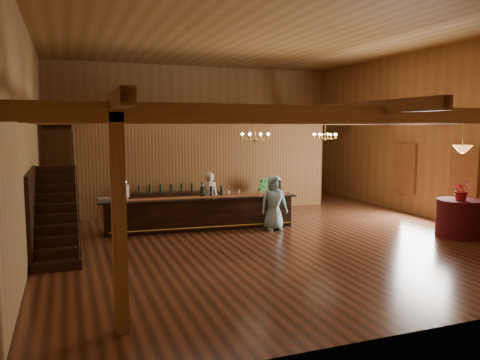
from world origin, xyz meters
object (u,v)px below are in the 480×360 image
object	(u,v)px
bartender	(209,198)
tasting_bar	(201,213)
backbar_shelf	(177,204)
chandelier_right	(325,136)
raffle_drum	(277,189)
floor_plant	(261,194)
round_table	(459,218)
guest	(274,203)
staff_second	(119,204)
pendant_lamp	(463,149)
beverage_dispenser	(124,190)
chandelier_left	(255,136)

from	to	relation	value
bartender	tasting_bar	bearing A→B (deg)	68.36
backbar_shelf	chandelier_right	distance (m)	5.51
raffle_drum	floor_plant	size ratio (longest dim) A/B	0.28
raffle_drum	bartender	world-z (taller)	bartender
tasting_bar	round_table	bearing A→B (deg)	-22.88
guest	staff_second	bearing A→B (deg)	166.71
floor_plant	bartender	bearing A→B (deg)	-149.14
chandelier_right	guest	distance (m)	3.63
guest	round_table	bearing A→B (deg)	-25.03
backbar_shelf	pendant_lamp	world-z (taller)	pendant_lamp
pendant_lamp	staff_second	size ratio (longest dim) A/B	0.56
tasting_bar	beverage_dispenser	size ratio (longest dim) A/B	9.59
beverage_dispenser	chandelier_left	xyz separation A→B (m)	(3.35, -1.43, 1.50)
beverage_dispenser	floor_plant	distance (m)	5.42
tasting_bar	pendant_lamp	distance (m)	7.43
round_table	chandelier_left	size ratio (longest dim) A/B	1.48
beverage_dispenser	backbar_shelf	distance (m)	2.98
backbar_shelf	floor_plant	distance (m)	3.06
floor_plant	tasting_bar	bearing A→B (deg)	-141.95
tasting_bar	guest	distance (m)	2.16
tasting_bar	raffle_drum	bearing A→B (deg)	-1.08
backbar_shelf	guest	size ratio (longest dim) A/B	1.80
round_table	bartender	world-z (taller)	bartender
tasting_bar	chandelier_left	bearing A→B (deg)	-40.30
staff_second	bartender	bearing A→B (deg)	-168.32
raffle_drum	pendant_lamp	size ratio (longest dim) A/B	0.38
beverage_dispenser	tasting_bar	bearing A→B (deg)	-5.78
backbar_shelf	tasting_bar	bearing A→B (deg)	-77.58
raffle_drum	chandelier_left	bearing A→B (deg)	-138.34
tasting_bar	floor_plant	bearing A→B (deg)	42.58
beverage_dispenser	staff_second	bearing A→B (deg)	106.02
tasting_bar	bartender	xyz separation A→B (m)	(0.50, 0.83, 0.32)
pendant_lamp	bartender	distance (m)	7.36
pendant_lamp	guest	bearing A→B (deg)	149.94
floor_plant	backbar_shelf	bearing A→B (deg)	178.60
pendant_lamp	floor_plant	bearing A→B (deg)	122.35
beverage_dispenser	staff_second	xyz separation A→B (m)	(-0.12, 0.42, -0.44)
backbar_shelf	bartender	xyz separation A→B (m)	(0.69, -1.48, 0.39)
raffle_drum	bartender	xyz separation A→B (m)	(-1.82, 1.06, -0.33)
backbar_shelf	chandelier_left	bearing A→B (deg)	-60.47
backbar_shelf	pendant_lamp	bearing A→B (deg)	-32.79
chandelier_left	staff_second	size ratio (longest dim) A/B	0.50
round_table	bartender	distance (m)	7.18
round_table	pendant_lamp	xyz separation A→B (m)	(-0.00, 0.00, 1.89)
staff_second	floor_plant	bearing A→B (deg)	-154.95
tasting_bar	backbar_shelf	distance (m)	2.32
bartender	staff_second	size ratio (longest dim) A/B	1.00
chandelier_left	bartender	size ratio (longest dim) A/B	0.50
staff_second	chandelier_left	bearing A→B (deg)	159.62
raffle_drum	pendant_lamp	world-z (taller)	pendant_lamp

